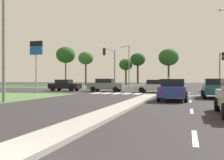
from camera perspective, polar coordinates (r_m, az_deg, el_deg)
ground_plane at (r=33.12m, az=10.27°, el=-2.52°), size 200.00×200.00×0.00m
grass_verge_far_left at (r=64.26m, az=-10.62°, el=-1.24°), size 35.00×35.00×0.01m
median_island_near at (r=14.38m, az=2.60°, el=-5.67°), size 1.20×22.00×0.14m
median_island_far at (r=58.03m, az=12.75°, el=-1.32°), size 1.20×36.00×0.14m
lane_dash_near at (r=7.34m, az=17.43°, el=-11.80°), size 0.14×2.00×0.01m
lane_dash_second at (r=13.27m, az=16.79°, el=-6.44°), size 0.14×2.00×0.01m
lane_dash_third at (r=19.24m, az=16.56°, el=-4.40°), size 0.14×2.00×0.01m
lane_dash_fourth at (r=25.22m, az=16.43°, el=-3.33°), size 0.14×2.00×0.01m
lane_dash_fifth at (r=31.22m, az=16.36°, el=-2.67°), size 0.14×2.00×0.01m
stop_bar_near at (r=25.97m, az=17.08°, el=-3.23°), size 6.40×0.50×0.01m
crosswalk_bar_near at (r=29.41m, az=-3.30°, el=-2.84°), size 0.70×2.80×0.01m
crosswalk_bar_second at (r=29.05m, az=-1.15°, el=-2.87°), size 0.70×2.80×0.01m
crosswalk_bar_third at (r=28.73m, az=1.04°, el=-2.91°), size 0.70×2.80×0.01m
crosswalk_bar_fourth at (r=28.46m, az=3.28°, el=-2.94°), size 0.70×2.80×0.01m
crosswalk_bar_fifth at (r=28.23m, az=5.56°, el=-2.96°), size 0.70×2.80×0.01m
car_blue_near at (r=19.58m, az=13.04°, el=-2.01°), size 2.00×4.63×1.56m
car_black_second at (r=35.67m, az=-10.16°, el=-1.09°), size 4.15×2.03×1.51m
car_maroon_third at (r=34.81m, az=22.95°, el=-1.07°), size 4.30×2.05×1.57m
car_white_fourth at (r=59.70m, az=10.76°, el=-0.58°), size 2.00×4.27×1.56m
car_silver_fifth at (r=31.39m, az=9.33°, el=-1.26°), size 4.57×2.06×1.49m
car_teal_sixth at (r=23.30m, az=21.28°, el=-1.64°), size 2.00×4.48×1.59m
car_grey_eighth at (r=33.49m, az=-1.31°, el=-1.08°), size 4.58×1.99×1.62m
traffic_signal_far_right at (r=38.33m, az=22.45°, el=3.17°), size 0.32×4.04×5.20m
traffic_signal_far_left at (r=39.16m, az=-0.20°, el=4.08°), size 0.32×5.68×6.08m
street_lamp_near at (r=19.35m, az=-22.93°, el=13.29°), size 2.08×1.58×10.72m
street_lamp_third at (r=54.93m, az=3.54°, el=3.53°), size 2.05×0.95×8.55m
pedestrian_at_median at (r=46.52m, az=12.11°, el=-0.24°), size 0.34×0.34×1.80m
fuel_price_totem at (r=36.55m, az=-16.03°, el=5.33°), size 1.80×0.24×6.62m
treeline_near at (r=71.78m, az=-9.96°, el=5.34°), size 5.10×5.10×10.26m
treeline_second at (r=68.24m, az=-5.67°, el=4.66°), size 3.87×3.87×8.66m
treeline_third at (r=68.29m, az=3.02°, el=3.30°), size 3.49×3.49×6.87m
treeline_fourth at (r=65.47m, az=5.58°, el=4.35°), size 3.69×3.69×8.03m
treeline_fifth at (r=68.39m, az=12.10°, el=4.78°), size 5.04×5.04×9.28m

